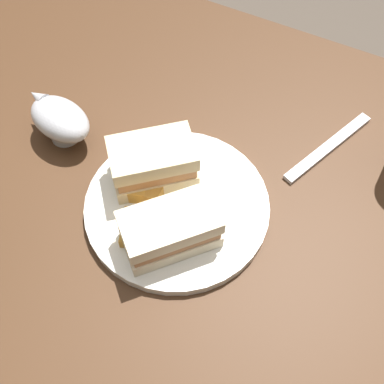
% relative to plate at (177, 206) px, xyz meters
% --- Properties ---
extents(ground_plane, '(6.00, 6.00, 0.00)m').
position_rel_plate_xyz_m(ground_plane, '(-0.03, -0.03, -0.79)').
color(ground_plane, '#4C4238').
extents(dining_table, '(1.21, 0.79, 0.78)m').
position_rel_plate_xyz_m(dining_table, '(-0.03, -0.03, -0.40)').
color(dining_table, '#422816').
rests_on(dining_table, ground).
extents(plate, '(0.25, 0.25, 0.01)m').
position_rel_plate_xyz_m(plate, '(0.00, 0.00, 0.00)').
color(plate, silver).
rests_on(plate, dining_table).
extents(sandwich_half_left, '(0.13, 0.13, 0.06)m').
position_rel_plate_xyz_m(sandwich_half_left, '(0.05, -0.02, 0.04)').
color(sandwich_half_left, beige).
rests_on(sandwich_half_left, plate).
extents(sandwich_half_right, '(0.13, 0.13, 0.06)m').
position_rel_plate_xyz_m(sandwich_half_right, '(-0.02, 0.05, 0.04)').
color(sandwich_half_right, beige).
rests_on(sandwich_half_right, plate).
extents(potato_wedge_front, '(0.04, 0.06, 0.02)m').
position_rel_plate_xyz_m(potato_wedge_front, '(0.03, 0.06, 0.02)').
color(potato_wedge_front, gold).
rests_on(potato_wedge_front, plate).
extents(potato_wedge_middle, '(0.04, 0.05, 0.02)m').
position_rel_plate_xyz_m(potato_wedge_middle, '(0.06, 0.01, 0.02)').
color(potato_wedge_middle, gold).
rests_on(potato_wedge_middle, plate).
extents(potato_wedge_back, '(0.02, 0.04, 0.02)m').
position_rel_plate_xyz_m(potato_wedge_back, '(0.03, 0.00, 0.02)').
color(potato_wedge_back, '#B77F33').
rests_on(potato_wedge_back, plate).
extents(gravy_boat, '(0.12, 0.08, 0.06)m').
position_rel_plate_xyz_m(gravy_boat, '(0.21, -0.04, 0.03)').
color(gravy_boat, '#B7B7BC').
rests_on(gravy_boat, dining_table).
extents(fork, '(0.08, 0.17, 0.01)m').
position_rel_plate_xyz_m(fork, '(-0.15, -0.20, -0.00)').
color(fork, silver).
rests_on(fork, dining_table).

